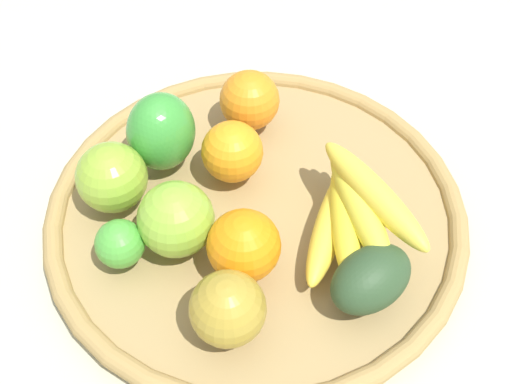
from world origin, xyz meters
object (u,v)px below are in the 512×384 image
at_px(banana_bunch, 352,210).
at_px(bell_pepper, 161,132).
at_px(lime_0, 120,244).
at_px(orange_0, 235,151).
at_px(orange_1, 250,100).
at_px(avocado, 371,279).
at_px(apple_1, 112,177).
at_px(apple_0, 176,219).
at_px(orange_2, 244,246).
at_px(apple_2, 228,309).

xyz_separation_m(banana_bunch, bell_pepper, (-0.13, 0.19, 0.01)).
relative_size(lime_0, orange_0, 0.73).
xyz_separation_m(lime_0, orange_0, (0.16, 0.05, 0.01)).
relative_size(orange_1, banana_bunch, 0.43).
relative_size(orange_1, avocado, 0.81).
bearing_deg(lime_0, apple_1, 72.51).
relative_size(apple_1, orange_0, 1.10).
bearing_deg(orange_1, bell_pepper, -176.75).
distance_m(apple_0, orange_2, 0.08).
height_order(lime_0, apple_0, apple_0).
bearing_deg(orange_0, orange_1, 49.23).
bearing_deg(orange_1, orange_0, -130.77).
distance_m(bell_pepper, orange_0, 0.09).
xyz_separation_m(orange_1, lime_0, (-0.21, -0.11, -0.01)).
relative_size(orange_2, avocado, 0.83).
relative_size(orange_1, orange_0, 1.04).
bearing_deg(orange_1, apple_2, -123.53).
distance_m(apple_0, orange_0, 0.12).
distance_m(banana_bunch, apple_1, 0.26).
bearing_deg(apple_0, orange_0, 30.43).
xyz_separation_m(orange_0, orange_2, (-0.06, -0.12, 0.00)).
distance_m(apple_1, orange_2, 0.17).
height_order(lime_0, apple_2, apple_2).
relative_size(orange_0, avocado, 0.79).
height_order(banana_bunch, orange_0, banana_bunch).
bearing_deg(avocado, apple_1, 125.33).
bearing_deg(banana_bunch, apple_2, -167.30).
distance_m(orange_1, orange_0, 0.08).
distance_m(apple_2, apple_0, 0.12).
distance_m(orange_0, orange_2, 0.13).
relative_size(bell_pepper, apple_1, 1.21).
bearing_deg(apple_2, orange_2, 48.92).
distance_m(lime_0, orange_0, 0.17).
bearing_deg(apple_1, apple_2, -80.74).
relative_size(banana_bunch, apple_1, 2.19).
height_order(apple_1, orange_0, apple_1).
xyz_separation_m(orange_1, orange_0, (-0.05, -0.06, -0.00)).
xyz_separation_m(apple_0, apple_1, (-0.04, 0.09, -0.00)).
relative_size(orange_1, apple_1, 0.94).
bearing_deg(apple_2, banana_bunch, 12.70).
bearing_deg(apple_0, avocado, -48.63).
bearing_deg(orange_1, banana_bunch, -87.61).
bearing_deg(orange_0, apple_2, -120.52).
xyz_separation_m(orange_1, orange_2, (-0.11, -0.18, 0.00)).
bearing_deg(orange_2, apple_2, -131.08).
height_order(banana_bunch, apple_1, apple_1).
distance_m(apple_2, bell_pepper, 0.23).
height_order(apple_1, avocado, apple_1).
height_order(bell_pepper, apple_0, bell_pepper).
bearing_deg(avocado, orange_1, 85.54).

